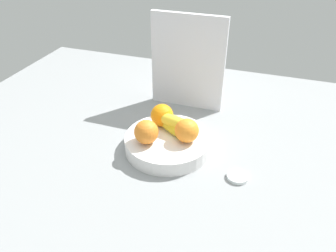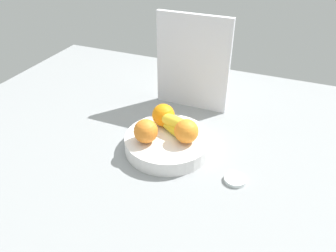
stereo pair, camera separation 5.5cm
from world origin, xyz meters
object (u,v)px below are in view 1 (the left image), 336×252
(orange_center, at_px, (162,115))
(jar_lid, at_px, (238,176))
(fruit_bowl, at_px, (168,142))
(cutting_board, at_px, (188,63))
(orange_front_left, at_px, (146,132))
(banana_bunch, at_px, (175,125))
(orange_front_right, at_px, (187,130))

(orange_center, relative_size, jar_lid, 1.19)
(fruit_bowl, height_order, orange_center, orange_center)
(orange_center, height_order, cutting_board, cutting_board)
(fruit_bowl, bearing_deg, orange_front_left, -137.22)
(orange_front_left, bearing_deg, cutting_board, 85.01)
(fruit_bowl, xyz_separation_m, orange_center, (-0.04, 0.06, 0.06))
(cutting_board, bearing_deg, banana_bunch, -81.62)
(orange_front_right, bearing_deg, orange_front_left, -156.13)
(orange_center, distance_m, cutting_board, 0.26)
(cutting_board, distance_m, jar_lid, 0.48)
(banana_bunch, relative_size, cutting_board, 0.48)
(fruit_bowl, relative_size, jar_lid, 4.34)
(orange_front_right, xyz_separation_m, orange_center, (-0.10, 0.06, 0.00))
(fruit_bowl, relative_size, orange_front_right, 3.66)
(orange_front_left, height_order, banana_bunch, orange_front_left)
(banana_bunch, bearing_deg, orange_front_right, -25.71)
(orange_front_right, relative_size, banana_bunch, 0.44)
(fruit_bowl, xyz_separation_m, cutting_board, (-0.02, 0.30, 0.16))
(orange_front_left, height_order, cutting_board, cutting_board)
(fruit_bowl, distance_m, jar_lid, 0.25)
(fruit_bowl, distance_m, orange_front_right, 0.09)
(fruit_bowl, xyz_separation_m, orange_front_right, (0.06, 0.00, 0.06))
(orange_center, xyz_separation_m, jar_lid, (0.28, -0.13, -0.08))
(orange_front_left, xyz_separation_m, banana_bunch, (0.07, 0.07, -0.01))
(orange_center, bearing_deg, cutting_board, 85.98)
(banana_bunch, height_order, jar_lid, banana_bunch)
(fruit_bowl, relative_size, orange_front_left, 3.66)
(orange_center, xyz_separation_m, cutting_board, (0.02, 0.24, 0.09))
(orange_front_left, height_order, jar_lid, orange_front_left)
(orange_front_left, bearing_deg, orange_front_right, 23.87)
(orange_front_right, distance_m, jar_lid, 0.21)
(orange_front_left, bearing_deg, orange_center, 82.87)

